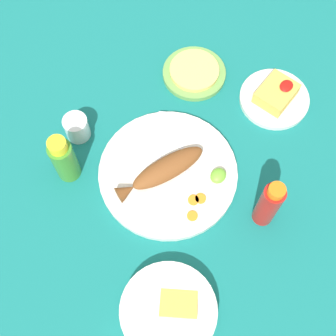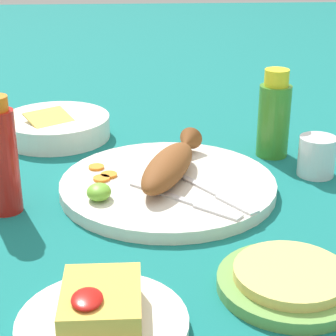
# 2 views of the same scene
# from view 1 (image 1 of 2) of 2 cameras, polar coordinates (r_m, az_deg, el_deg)

# --- Properties ---
(ground_plane) EXTENTS (4.00, 4.00, 0.00)m
(ground_plane) POSITION_cam_1_polar(r_m,az_deg,el_deg) (1.10, 0.00, -0.81)
(ground_plane) COLOR #146B66
(main_plate) EXTENTS (0.32, 0.32, 0.02)m
(main_plate) POSITION_cam_1_polar(r_m,az_deg,el_deg) (1.10, 0.00, -0.62)
(main_plate) COLOR silver
(main_plate) RESTS_ON ground_plane
(fried_fish) EXTENTS (0.22, 0.12, 0.04)m
(fried_fish) POSITION_cam_1_polar(r_m,az_deg,el_deg) (1.06, -0.61, -0.31)
(fried_fish) COLOR brown
(fried_fish) RESTS_ON main_plate
(fork_near) EXTENTS (0.16, 0.12, 0.00)m
(fork_near) POSITION_cam_1_polar(r_m,az_deg,el_deg) (1.12, -0.94, 3.40)
(fork_near) COLOR silver
(fork_near) RESTS_ON main_plate
(fork_far) EXTENTS (0.13, 0.15, 0.00)m
(fork_far) POSITION_cam_1_polar(r_m,az_deg,el_deg) (1.12, 1.44, 3.32)
(fork_far) COLOR silver
(fork_far) RESTS_ON main_plate
(carrot_slice_near) EXTENTS (0.02, 0.02, 0.00)m
(carrot_slice_near) POSITION_cam_1_polar(r_m,az_deg,el_deg) (1.05, 2.98, -5.84)
(carrot_slice_near) COLOR orange
(carrot_slice_near) RESTS_ON main_plate
(carrot_slice_mid) EXTENTS (0.03, 0.03, 0.00)m
(carrot_slice_mid) POSITION_cam_1_polar(r_m,az_deg,el_deg) (1.06, 3.11, -3.92)
(carrot_slice_mid) COLOR orange
(carrot_slice_mid) RESTS_ON main_plate
(carrot_slice_far) EXTENTS (0.03, 0.03, 0.00)m
(carrot_slice_far) POSITION_cam_1_polar(r_m,az_deg,el_deg) (1.06, 3.99, -3.72)
(carrot_slice_far) COLOR orange
(carrot_slice_far) RESTS_ON main_plate
(lime_wedge_main) EXTENTS (0.04, 0.03, 0.02)m
(lime_wedge_main) POSITION_cam_1_polar(r_m,az_deg,el_deg) (1.08, 6.14, -0.93)
(lime_wedge_main) COLOR #6BB233
(lime_wedge_main) RESTS_ON main_plate
(hot_sauce_bottle_red) EXTENTS (0.05, 0.05, 0.17)m
(hot_sauce_bottle_red) POSITION_cam_1_polar(r_m,az_deg,el_deg) (1.01, 12.19, -4.34)
(hot_sauce_bottle_red) COLOR #B21914
(hot_sauce_bottle_red) RESTS_ON ground_plane
(hot_sauce_bottle_green) EXTENTS (0.05, 0.05, 0.15)m
(hot_sauce_bottle_green) POSITION_cam_1_polar(r_m,az_deg,el_deg) (1.07, -12.58, 1.06)
(hot_sauce_bottle_green) COLOR #3D8428
(hot_sauce_bottle_green) RESTS_ON ground_plane
(salt_cup) EXTENTS (0.06, 0.06, 0.06)m
(salt_cup) POSITION_cam_1_polar(r_m,az_deg,el_deg) (1.15, -11.02, 4.77)
(salt_cup) COLOR silver
(salt_cup) RESTS_ON ground_plane
(side_plate_fries) EXTENTS (0.17, 0.17, 0.01)m
(side_plate_fries) POSITION_cam_1_polar(r_m,az_deg,el_deg) (1.22, 12.81, 8.22)
(side_plate_fries) COLOR silver
(side_plate_fries) RESTS_ON ground_plane
(fries_pile) EXTENTS (0.10, 0.08, 0.04)m
(fries_pile) POSITION_cam_1_polar(r_m,az_deg,el_deg) (1.20, 13.10, 8.88)
(fries_pile) COLOR gold
(fries_pile) RESTS_ON side_plate_fries
(guacamole_bowl) EXTENTS (0.20, 0.20, 0.06)m
(guacamole_bowl) POSITION_cam_1_polar(r_m,az_deg,el_deg) (1.00, 0.06, -17.05)
(guacamole_bowl) COLOR white
(guacamole_bowl) RESTS_ON ground_plane
(tortilla_plate) EXTENTS (0.16, 0.16, 0.01)m
(tortilla_plate) POSITION_cam_1_polar(r_m,az_deg,el_deg) (1.24, 3.21, 11.44)
(tortilla_plate) COLOR #6B9E4C
(tortilla_plate) RESTS_ON ground_plane
(tortilla_stack) EXTENTS (0.13, 0.13, 0.01)m
(tortilla_stack) POSITION_cam_1_polar(r_m,az_deg,el_deg) (1.23, 3.24, 11.80)
(tortilla_stack) COLOR #E0C666
(tortilla_stack) RESTS_ON tortilla_plate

